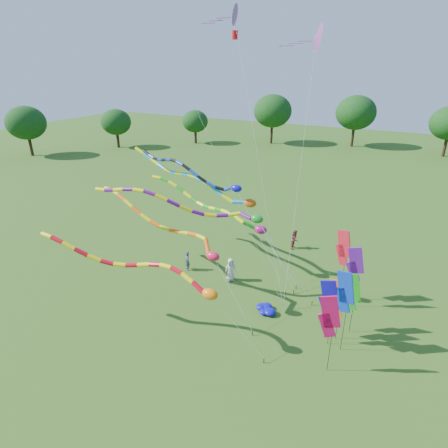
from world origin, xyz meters
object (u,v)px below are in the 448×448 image
at_px(tube_kite_red, 148,270).
at_px(tube_kite_orange, 167,226).
at_px(person_b, 187,261).
at_px(blue_nylon_heap, 268,308).
at_px(person_c, 295,239).
at_px(person_a, 231,270).

relative_size(tube_kite_red, tube_kite_orange, 0.93).
relative_size(tube_kite_red, person_b, 8.47).
distance_m(tube_kite_orange, blue_nylon_heap, 8.49).
xyz_separation_m(tube_kite_orange, person_c, (5.96, 9.86, -3.90)).
bearing_deg(blue_nylon_heap, person_a, 150.30).
relative_size(blue_nylon_heap, person_c, 0.83).
bearing_deg(person_b, tube_kite_orange, -47.37).
bearing_deg(person_a, person_b, 142.02).
bearing_deg(person_b, tube_kite_red, -35.42).
bearing_deg(tube_kite_red, blue_nylon_heap, 37.93).
relative_size(blue_nylon_heap, person_a, 0.78).
bearing_deg(person_c, tube_kite_orange, 149.34).
bearing_deg(blue_nylon_heap, person_c, 97.26).
bearing_deg(tube_kite_orange, blue_nylon_heap, 21.16).
distance_m(blue_nylon_heap, person_b, 7.62).
height_order(tube_kite_red, person_a, tube_kite_red).
bearing_deg(person_b, blue_nylon_heap, 23.31).
relative_size(tube_kite_red, person_c, 7.81).
relative_size(person_a, person_b, 1.15).
height_order(blue_nylon_heap, person_a, person_a).
bearing_deg(person_c, person_a, 160.66).
bearing_deg(tube_kite_orange, person_b, 110.91).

